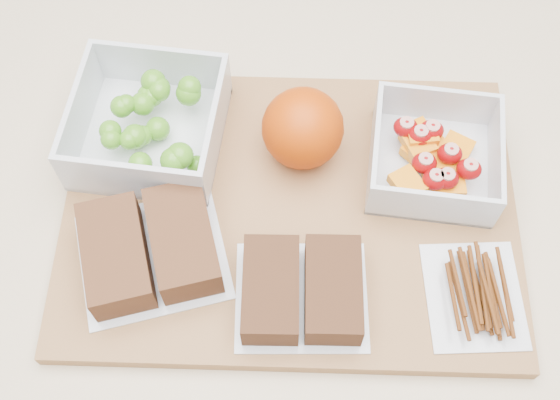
{
  "coord_description": "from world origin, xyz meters",
  "views": [
    {
      "loc": [
        0.03,
        -0.31,
        1.49
      ],
      "look_at": [
        -0.01,
        -0.01,
        0.93
      ],
      "focal_mm": 45.0,
      "sensor_mm": 36.0,
      "label": 1
    }
  ],
  "objects_px": {
    "fruit_container": "(433,157)",
    "sandwich_bag_center": "(302,290)",
    "orange": "(303,128)",
    "pretzel_bag": "(476,292)",
    "cutting_board": "(290,211)",
    "sandwich_bag_left": "(150,249)",
    "grape_container": "(151,124)"
  },
  "relations": [
    {
      "from": "grape_container",
      "to": "sandwich_bag_left",
      "type": "bearing_deg",
      "value": -78.32
    },
    {
      "from": "sandwich_bag_left",
      "to": "pretzel_bag",
      "type": "height_order",
      "value": "sandwich_bag_left"
    },
    {
      "from": "cutting_board",
      "to": "orange",
      "type": "bearing_deg",
      "value": 81.01
    },
    {
      "from": "sandwich_bag_left",
      "to": "grape_container",
      "type": "bearing_deg",
      "value": 101.68
    },
    {
      "from": "orange",
      "to": "sandwich_bag_center",
      "type": "height_order",
      "value": "orange"
    },
    {
      "from": "cutting_board",
      "to": "sandwich_bag_left",
      "type": "bearing_deg",
      "value": -155.67
    },
    {
      "from": "fruit_container",
      "to": "orange",
      "type": "xyz_separation_m",
      "value": [
        -0.12,
        0.0,
        0.02
      ]
    },
    {
      "from": "sandwich_bag_center",
      "to": "sandwich_bag_left",
      "type": "bearing_deg",
      "value": 171.77
    },
    {
      "from": "sandwich_bag_left",
      "to": "sandwich_bag_center",
      "type": "distance_m",
      "value": 0.14
    },
    {
      "from": "fruit_container",
      "to": "sandwich_bag_center",
      "type": "bearing_deg",
      "value": -125.89
    },
    {
      "from": "grape_container",
      "to": "pretzel_bag",
      "type": "xyz_separation_m",
      "value": [
        0.31,
        -0.12,
        -0.01
      ]
    },
    {
      "from": "orange",
      "to": "sandwich_bag_left",
      "type": "distance_m",
      "value": 0.18
    },
    {
      "from": "fruit_container",
      "to": "sandwich_bag_center",
      "type": "xyz_separation_m",
      "value": [
        -0.11,
        -0.15,
        -0.0
      ]
    },
    {
      "from": "grape_container",
      "to": "sandwich_bag_left",
      "type": "xyz_separation_m",
      "value": [
        0.03,
        -0.12,
        -0.01
      ]
    },
    {
      "from": "grape_container",
      "to": "pretzel_bag",
      "type": "relative_size",
      "value": 1.21
    },
    {
      "from": "pretzel_bag",
      "to": "fruit_container",
      "type": "bearing_deg",
      "value": 108.78
    },
    {
      "from": "orange",
      "to": "sandwich_bag_left",
      "type": "xyz_separation_m",
      "value": [
        -0.12,
        -0.13,
        -0.02
      ]
    },
    {
      "from": "cutting_board",
      "to": "fruit_container",
      "type": "bearing_deg",
      "value": 19.13
    },
    {
      "from": "sandwich_bag_center",
      "to": "pretzel_bag",
      "type": "distance_m",
      "value": 0.15
    },
    {
      "from": "orange",
      "to": "pretzel_bag",
      "type": "bearing_deg",
      "value": -37.79
    },
    {
      "from": "fruit_container",
      "to": "orange",
      "type": "relative_size",
      "value": 1.52
    },
    {
      "from": "cutting_board",
      "to": "fruit_container",
      "type": "relative_size",
      "value": 3.6
    },
    {
      "from": "cutting_board",
      "to": "sandwich_bag_left",
      "type": "height_order",
      "value": "sandwich_bag_left"
    },
    {
      "from": "sandwich_bag_left",
      "to": "sandwich_bag_center",
      "type": "xyz_separation_m",
      "value": [
        0.14,
        -0.02,
        -0.0
      ]
    },
    {
      "from": "pretzel_bag",
      "to": "sandwich_bag_left",
      "type": "bearing_deg",
      "value": -179.77
    },
    {
      "from": "orange",
      "to": "pretzel_bag",
      "type": "relative_size",
      "value": 0.68
    },
    {
      "from": "sandwich_bag_left",
      "to": "pretzel_bag",
      "type": "xyz_separation_m",
      "value": [
        0.28,
        0.0,
        -0.01
      ]
    },
    {
      "from": "grape_container",
      "to": "sandwich_bag_center",
      "type": "xyz_separation_m",
      "value": [
        0.16,
        -0.14,
        -0.01
      ]
    },
    {
      "from": "orange",
      "to": "sandwich_bag_center",
      "type": "bearing_deg",
      "value": -83.27
    },
    {
      "from": "fruit_container",
      "to": "sandwich_bag_center",
      "type": "relative_size",
      "value": 0.92
    },
    {
      "from": "fruit_container",
      "to": "sandwich_bag_center",
      "type": "distance_m",
      "value": 0.18
    },
    {
      "from": "cutting_board",
      "to": "sandwich_bag_left",
      "type": "relative_size",
      "value": 2.63
    }
  ]
}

